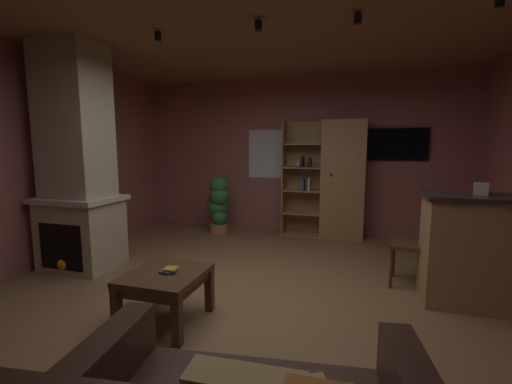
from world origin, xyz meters
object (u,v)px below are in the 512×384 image
kitchen_bar_counter (508,253)px  bookshelf_cabinet (337,180)px  stone_fireplace (77,170)px  dining_chair (420,239)px  coffee_table (166,282)px  wall_mounted_tv (398,144)px  tissue_box (481,189)px  table_book_0 (167,272)px  potted_floor_plant (219,203)px  table_book_1 (171,269)px

kitchen_bar_counter → bookshelf_cabinet: bearing=127.8°
bookshelf_cabinet → kitchen_bar_counter: bearing=-52.2°
stone_fireplace → dining_chair: stone_fireplace is taller
dining_chair → coffee_table: bearing=-146.9°
dining_chair → wall_mounted_tv: (-0.06, 2.05, 1.04)m
stone_fireplace → wall_mounted_tv: (3.93, 2.61, 0.33)m
kitchen_bar_counter → coffee_table: kitchen_bar_counter is taller
tissue_box → kitchen_bar_counter: bearing=-10.1°
kitchen_bar_counter → dining_chair: (-0.69, 0.32, -0.01)m
tissue_box → table_book_0: bearing=-155.9°
tissue_box → potted_floor_plant: size_ratio=0.12×
table_book_1 → dining_chair: 2.62m
coffee_table → table_book_1: bearing=6.6°
bookshelf_cabinet → kitchen_bar_counter: size_ratio=1.32×
stone_fireplace → coffee_table: (1.75, -0.90, -0.87)m
table_book_0 → coffee_table: bearing=159.3°
wall_mounted_tv → dining_chair: bearing=-88.4°
table_book_0 → dining_chair: (2.20, 1.46, 0.07)m
bookshelf_cabinet → coffee_table: bearing=-110.8°
kitchen_bar_counter → tissue_box: (-0.25, 0.04, 0.59)m
stone_fireplace → kitchen_bar_counter: stone_fireplace is taller
coffee_table → kitchen_bar_counter: bearing=21.2°
table_book_0 → dining_chair: bearing=33.6°
coffee_table → potted_floor_plant: size_ratio=0.65×
bookshelf_cabinet → tissue_box: (1.43, -2.12, 0.16)m
tissue_box → coffee_table: (-2.68, -1.18, -0.77)m
kitchen_bar_counter → tissue_box: size_ratio=12.43×
dining_chair → potted_floor_plant: 3.34m
table_book_0 → wall_mounted_tv: 4.27m
kitchen_bar_counter → table_book_0: kitchen_bar_counter is taller
stone_fireplace → table_book_0: stone_fireplace is taller
coffee_table → potted_floor_plant: potted_floor_plant is taller
table_book_1 → dining_chair: bearing=33.6°
stone_fireplace → dining_chair: (3.98, 0.56, -0.71)m
bookshelf_cabinet → potted_floor_plant: (-2.00, -0.34, -0.42)m
table_book_1 → wall_mounted_tv: size_ratio=0.11×
kitchen_bar_counter → potted_floor_plant: bearing=153.6°
tissue_box → wall_mounted_tv: wall_mounted_tv is taller
coffee_table → dining_chair: size_ratio=0.73×
kitchen_bar_counter → table_book_0: size_ratio=14.18×
stone_fireplace → coffee_table: size_ratio=4.05×
dining_chair → stone_fireplace: bearing=-172.0°
table_book_1 → wall_mounted_tv: wall_mounted_tv is taller
stone_fireplace → tissue_box: size_ratio=22.82×
wall_mounted_tv → kitchen_bar_counter: bearing=-72.4°
tissue_box → table_book_0: (-2.65, -1.19, -0.67)m
kitchen_bar_counter → coffee_table: size_ratio=2.21×
dining_chair → potted_floor_plant: (-2.98, 1.50, 0.02)m
bookshelf_cabinet → tissue_box: 2.56m
table_book_1 → kitchen_bar_counter: bearing=21.4°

